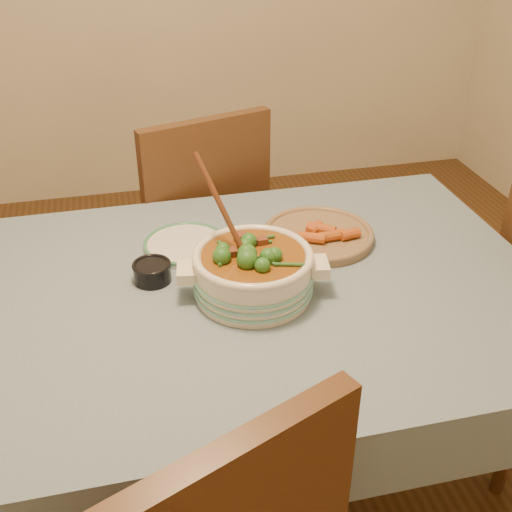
{
  "coord_description": "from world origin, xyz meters",
  "views": [
    {
      "loc": [
        -0.23,
        -1.32,
        1.68
      ],
      "look_at": [
        0.08,
        -0.02,
        0.86
      ],
      "focal_mm": 45.0,
      "sensor_mm": 36.0,
      "label": 1
    }
  ],
  "objects_px": {
    "stew_casserole": "(253,269)",
    "white_plate": "(185,244)",
    "fried_plate": "(318,233)",
    "dining_table": "(225,319)",
    "chair_far": "(196,222)",
    "condiment_bowl": "(152,271)"
  },
  "relations": [
    {
      "from": "stew_casserole",
      "to": "white_plate",
      "type": "bearing_deg",
      "value": 116.5
    },
    {
      "from": "white_plate",
      "to": "fried_plate",
      "type": "distance_m",
      "value": 0.38
    },
    {
      "from": "dining_table",
      "to": "stew_casserole",
      "type": "xyz_separation_m",
      "value": [
        0.07,
        -0.03,
        0.17
      ]
    },
    {
      "from": "dining_table",
      "to": "chair_far",
      "type": "relative_size",
      "value": 1.7
    },
    {
      "from": "white_plate",
      "to": "fried_plate",
      "type": "height_order",
      "value": "fried_plate"
    },
    {
      "from": "white_plate",
      "to": "fried_plate",
      "type": "bearing_deg",
      "value": -6.55
    },
    {
      "from": "dining_table",
      "to": "chair_far",
      "type": "height_order",
      "value": "chair_far"
    },
    {
      "from": "stew_casserole",
      "to": "chair_far",
      "type": "distance_m",
      "value": 0.81
    },
    {
      "from": "chair_far",
      "to": "white_plate",
      "type": "bearing_deg",
      "value": 62.6
    },
    {
      "from": "dining_table",
      "to": "fried_plate",
      "type": "relative_size",
      "value": 4.69
    },
    {
      "from": "dining_table",
      "to": "fried_plate",
      "type": "distance_m",
      "value": 0.38
    },
    {
      "from": "stew_casserole",
      "to": "chair_far",
      "type": "bearing_deg",
      "value": 92.74
    },
    {
      "from": "stew_casserole",
      "to": "condiment_bowl",
      "type": "relative_size",
      "value": 2.98
    },
    {
      "from": "stew_casserole",
      "to": "chair_far",
      "type": "relative_size",
      "value": 0.38
    },
    {
      "from": "condiment_bowl",
      "to": "dining_table",
      "type": "bearing_deg",
      "value": -27.22
    },
    {
      "from": "condiment_bowl",
      "to": "fried_plate",
      "type": "bearing_deg",
      "value": 12.07
    },
    {
      "from": "white_plate",
      "to": "condiment_bowl",
      "type": "distance_m",
      "value": 0.18
    },
    {
      "from": "stew_casserole",
      "to": "white_plate",
      "type": "distance_m",
      "value": 0.3
    },
    {
      "from": "stew_casserole",
      "to": "condiment_bowl",
      "type": "bearing_deg",
      "value": 153.36
    },
    {
      "from": "dining_table",
      "to": "white_plate",
      "type": "relative_size",
      "value": 5.56
    },
    {
      "from": "dining_table",
      "to": "chair_far",
      "type": "xyz_separation_m",
      "value": [
        0.03,
        0.74,
        -0.1
      ]
    },
    {
      "from": "chair_far",
      "to": "condiment_bowl",
      "type": "bearing_deg",
      "value": 56.13
    }
  ]
}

